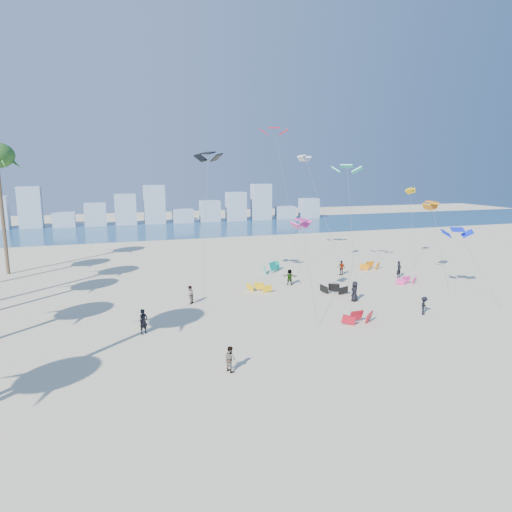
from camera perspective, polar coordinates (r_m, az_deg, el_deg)
name	(u,v)px	position (r m, az deg, el deg)	size (l,w,h in m)	color
ground	(297,394)	(25.95, 5.06, -16.65)	(220.00, 220.00, 0.00)	beige
ocean	(154,229)	(94.30, -12.57, 3.25)	(220.00, 220.00, 0.00)	navy
kitesurfer_near	(144,322)	(34.94, -13.77, -7.90)	(0.68, 0.45, 1.88)	black
kitesurfer_mid	(230,359)	(28.14, -3.24, -12.60)	(0.76, 0.59, 1.56)	gray
kitesurfers_far	(327,284)	(45.55, 8.75, -3.43)	(24.74, 16.15, 1.88)	black
grounded_kites	(323,280)	(48.68, 8.27, -2.97)	(18.76, 21.00, 1.09)	#B51222
flying_kites	(338,173)	(49.94, 10.09, 10.05)	(30.37, 25.04, 17.42)	#F4369C
distant_skyline	(143,210)	(103.78, -13.88, 5.57)	(85.00, 3.00, 8.40)	#9EADBF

